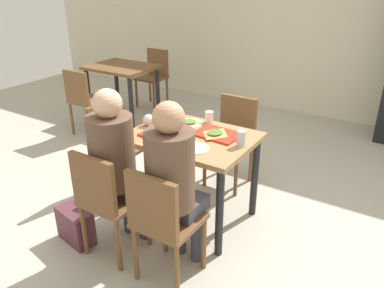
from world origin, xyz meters
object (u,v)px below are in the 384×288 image
Objects in this scene: main_table at (192,149)px; soda_can at (241,139)px; tray_red_far at (218,134)px; background_chair_far at (154,73)px; chair_left_end at (113,141)px; tray_red_near at (165,135)px; paper_plate_center at (190,123)px; plastic_cup_c at (156,118)px; chair_near_left at (105,197)px; chair_far_side at (233,134)px; person_in_red at (116,159)px; background_chair_near at (84,97)px; person_in_brown_jacket at (173,177)px; plastic_cup_a at (209,117)px; handbag at (76,226)px; foil_bundle at (149,120)px; chair_near_right at (162,219)px; background_table at (122,75)px; pizza_slice_a at (162,133)px; paper_plate_near_edge at (194,148)px; pizza_slice_b at (215,133)px; pizza_slice_c at (189,122)px; plastic_cup_b at (172,144)px.

main_table is 0.46m from soda_can.
tray_red_far is 0.42× the size of background_chair_far.
chair_left_end is 2.41× the size of tray_red_near.
paper_plate_center is 2.20× the size of plastic_cup_c.
paper_plate_center is at bearing 31.23° from plastic_cup_c.
chair_far_side is at bearing 80.75° from chair_near_left.
person_in_red is 1.47× the size of background_chair_near.
plastic_cup_c is at bearing 133.62° from person_in_brown_jacket.
plastic_cup_a reaches higher than handbag.
paper_plate_center is (0.10, 0.82, 0.02)m from person_in_red.
tray_red_near is at bearing -108.25° from plastic_cup_a.
tray_red_far is at bearing 49.03° from handbag.
person_in_brown_jacket is at bearing -41.93° from foil_bundle.
background_table is (-2.37, 2.30, 0.13)m from chair_near_right.
background_chair_near is at bearing 153.74° from pizza_slice_a.
background_chair_near is at bearing 155.87° from paper_plate_near_edge.
handbag is (-0.60, -1.53, -0.37)m from chair_far_side.
chair_left_end is at bearing -173.36° from plastic_cup_c.
tray_red_far is at bearing 95.79° from person_in_brown_jacket.
pizza_slice_b reaches higher than pizza_slice_c.
chair_near_right is at bearing -102.54° from soda_can.
person_in_brown_jacket reaches higher than paper_plate_center.
plastic_cup_c is (-0.57, -0.06, 0.04)m from tray_red_far.
pizza_slice_c is at bearing -137.50° from plastic_cup_a.
soda_can is (0.25, -0.09, 0.05)m from tray_red_far.
pizza_slice_b is 1.32m from handbag.
pizza_slice_a is at bearing -102.09° from chair_far_side.
main_table is at bearing -54.26° from paper_plate_center.
pizza_slice_a is at bearing -143.77° from main_table.
person_in_brown_jacket is 0.73m from tray_red_far.
soda_can is (0.67, 0.78, 0.32)m from chair_near_left.
foil_bundle is at bearing 146.03° from plastic_cup_b.
person_in_brown_jacket is at bearing -46.38° from plastic_cup_c.
tray_red_far is 3.60× the size of foil_bundle.
background_chair_far reaches higher than background_table.
tray_red_near is (-0.42, 0.63, 0.27)m from chair_near_right.
plastic_cup_c is at bearing 100.31° from chair_near_left.
paper_plate_near_edge is at bearing -92.75° from pizza_slice_b.
paper_plate_near_edge is 0.17m from plastic_cup_b.
plastic_cup_a reaches higher than chair_left_end.
paper_plate_center is at bearing 115.63° from person_in_brown_jacket.
person_in_red is at bearing -111.79° from main_table.
plastic_cup_a is (0.85, 0.32, 0.31)m from chair_left_end.
plastic_cup_a is at bearing 129.23° from pizza_slice_b.
plastic_cup_a is (-0.02, 0.32, 0.17)m from main_table.
chair_near_left is 0.88m from plastic_cup_c.
chair_far_side is at bearing 61.61° from foil_bundle.
paper_plate_center is 0.25× the size of background_chair_far.
chair_left_end is at bearing 146.01° from chair_near_right.
soda_can is (0.39, 0.34, 0.01)m from plastic_cup_b.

